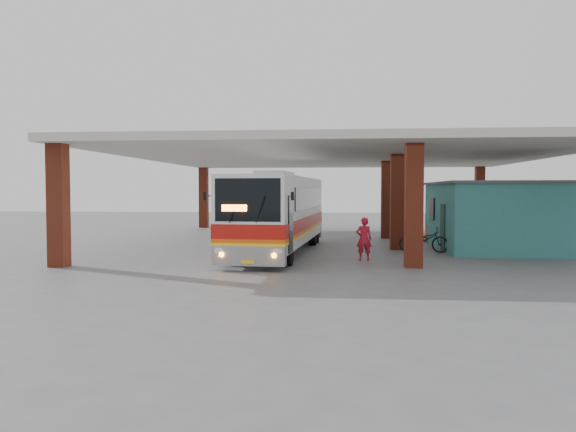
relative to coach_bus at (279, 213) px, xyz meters
The scene contains 8 objects.
ground 3.05m from the coach_bus, 27.89° to the right, with size 90.00×90.00×0.00m, color #515154.
brick_columns 5.30m from the coach_bus, 46.36° to the left, with size 20.10×21.60×4.35m.
canopy_roof 6.59m from the coach_bus, 62.95° to the left, with size 21.00×23.00×0.30m, color beige.
shop_building 10.12m from the coach_bus, 16.22° to the left, with size 5.20×8.20×3.11m.
coach_bus is the anchor object (origin of this frame).
motorcycle 6.42m from the coach_bus, ahead, with size 0.74×2.12×1.11m, color black.
pedestrian 4.36m from the coach_bus, 33.38° to the right, with size 0.61×0.40×1.66m, color red.
red_chair 9.45m from the coach_bus, 39.66° to the left, with size 0.53×0.53×0.80m.
Camera 1 is at (0.49, -22.96, 2.71)m, focal length 35.00 mm.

